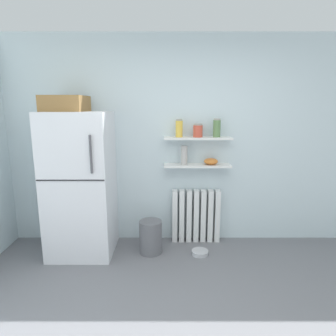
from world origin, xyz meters
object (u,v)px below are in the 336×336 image
object	(u,v)px
storage_jar_1	(197,130)
storage_jar_2	(216,128)
radiator	(195,216)
shelf_bowl	(210,161)
pet_food_bowl	(199,252)
refrigerator	(79,181)
vase	(183,155)
trash_bin	(150,237)
storage_jar_0	(178,128)

from	to	relation	value
storage_jar_1	storage_jar_2	world-z (taller)	storage_jar_2
radiator	shelf_bowl	size ratio (longest dim) A/B	3.95
storage_jar_1	pet_food_bowl	bearing A→B (deg)	-86.73
storage_jar_1	shelf_bowl	size ratio (longest dim) A/B	0.94
refrigerator	pet_food_bowl	xyz separation A→B (m)	(1.42, -0.11, -0.86)
shelf_bowl	vase	bearing A→B (deg)	180.00
storage_jar_1	trash_bin	xyz separation A→B (m)	(-0.57, -0.29, -1.25)
refrigerator	trash_bin	world-z (taller)	refrigerator
radiator	storage_jar_0	world-z (taller)	storage_jar_0
refrigerator	storage_jar_1	xyz separation A→B (m)	(1.40, 0.24, 0.57)
refrigerator	storage_jar_2	distance (m)	1.75
storage_jar_2	vase	distance (m)	0.51
storage_jar_1	pet_food_bowl	world-z (taller)	storage_jar_1
pet_food_bowl	radiator	bearing A→B (deg)	93.01
radiator	storage_jar_1	bearing A→B (deg)	-90.00
storage_jar_1	trash_bin	size ratio (longest dim) A/B	0.41
vase	pet_food_bowl	size ratio (longest dim) A/B	1.16
storage_jar_1	trash_bin	bearing A→B (deg)	-153.29
vase	refrigerator	bearing A→B (deg)	-169.12
storage_jar_0	pet_food_bowl	distance (m)	1.52
pet_food_bowl	trash_bin	bearing A→B (deg)	174.32
refrigerator	shelf_bowl	world-z (taller)	refrigerator
radiator	vase	bearing A→B (deg)	-169.56
vase	shelf_bowl	bearing A→B (deg)	0.00
storage_jar_1	storage_jar_2	size ratio (longest dim) A/B	0.73
radiator	trash_bin	distance (m)	0.67
vase	pet_food_bowl	distance (m)	1.19
radiator	storage_jar_0	distance (m)	1.16
storage_jar_1	shelf_bowl	bearing A→B (deg)	0.00
radiator	shelf_bowl	distance (m)	0.75
storage_jar_1	pet_food_bowl	xyz separation A→B (m)	(0.02, -0.35, -1.43)
shelf_bowl	pet_food_bowl	xyz separation A→B (m)	(-0.15, -0.35, -1.05)
radiator	shelf_bowl	xyz separation A→B (m)	(0.17, -0.03, 0.73)
storage_jar_2	trash_bin	xyz separation A→B (m)	(-0.80, -0.29, -1.28)
storage_jar_0	storage_jar_2	xyz separation A→B (m)	(0.46, -0.00, 0.00)
storage_jar_0	storage_jar_1	bearing A→B (deg)	-0.00
shelf_bowl	pet_food_bowl	bearing A→B (deg)	-113.14
pet_food_bowl	shelf_bowl	bearing A→B (deg)	66.86
storage_jar_2	shelf_bowl	distance (m)	0.42
trash_bin	refrigerator	bearing A→B (deg)	176.43
refrigerator	pet_food_bowl	bearing A→B (deg)	-4.46
storage_jar_0	pet_food_bowl	size ratio (longest dim) A/B	1.09
storage_jar_0	trash_bin	world-z (taller)	storage_jar_0
refrigerator	vase	distance (m)	1.29
radiator	pet_food_bowl	size ratio (longest dim) A/B	3.45
refrigerator	trash_bin	size ratio (longest dim) A/B	4.64
storage_jar_0	storage_jar_2	bearing A→B (deg)	-0.00
storage_jar_0	shelf_bowl	bearing A→B (deg)	0.00
storage_jar_0	vase	xyz separation A→B (m)	(0.07, 0.00, -0.33)
refrigerator	storage_jar_0	distance (m)	1.34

